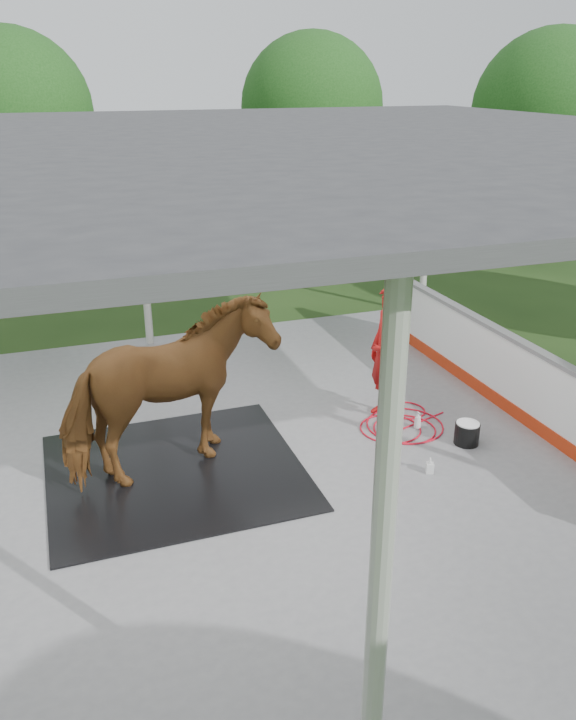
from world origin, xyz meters
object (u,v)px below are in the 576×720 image
object	(u,v)px
dasher_board	(517,380)
handler	(388,353)
wash_bucket	(467,433)
horse	(170,392)

from	to	relation	value
dasher_board	handler	bearing A→B (deg)	163.67
handler	wash_bucket	bearing A→B (deg)	30.70
horse	wash_bucket	bearing A→B (deg)	-117.64
handler	wash_bucket	size ratio (longest dim) A/B	5.93
dasher_board	wash_bucket	bearing A→B (deg)	-154.69
dasher_board	horse	size ratio (longest dim) A/B	3.09
dasher_board	wash_bucket	distance (m)	1.33
horse	handler	xyz separation A→B (m)	(3.18, 0.50, -0.12)
horse	handler	bearing A→B (deg)	-100.13
horse	wash_bucket	size ratio (longest dim) A/B	7.67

